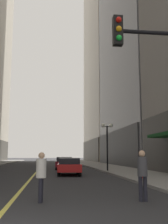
# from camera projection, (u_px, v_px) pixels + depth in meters

# --- Properties ---
(ground_plane) EXTENTS (200.00, 200.00, 0.00)m
(ground_plane) POSITION_uv_depth(u_px,v_px,m) (42.00, 166.00, 38.93)
(ground_plane) COLOR #2D2D30
(sidewalk_right) EXTENTS (4.50, 78.00, 0.15)m
(sidewalk_right) POSITION_uv_depth(u_px,v_px,m) (99.00, 165.00, 39.90)
(sidewalk_right) COLOR gray
(sidewalk_right) RESTS_ON ground
(lane_centre_stripe) EXTENTS (0.16, 70.00, 0.01)m
(lane_centre_stripe) POSITION_uv_depth(u_px,v_px,m) (42.00, 166.00, 38.93)
(lane_centre_stripe) COLOR #E5D64C
(lane_centre_stripe) RESTS_ON ground
(car_red) EXTENTS (1.96, 4.61, 1.32)m
(car_red) POSITION_uv_depth(u_px,v_px,m) (69.00, 166.00, 21.63)
(car_red) COLOR #B21919
(car_red) RESTS_ON ground
(car_maroon) EXTENTS (1.98, 4.69, 1.32)m
(car_maroon) POSITION_uv_depth(u_px,v_px,m) (64.00, 163.00, 30.04)
(car_maroon) COLOR maroon
(car_maroon) RESTS_ON ground
(pedestrian_in_white_shirt) EXTENTS (0.37, 0.37, 1.65)m
(pedestrian_in_white_shirt) POSITION_uv_depth(u_px,v_px,m) (41.00, 173.00, 9.25)
(pedestrian_in_white_shirt) COLOR black
(pedestrian_in_white_shirt) RESTS_ON ground
(pedestrian_with_orange_bag) EXTENTS (0.36, 0.36, 1.72)m
(pedestrian_with_orange_bag) POSITION_uv_depth(u_px,v_px,m) (142.00, 171.00, 9.48)
(pedestrian_with_orange_bag) COLOR black
(pedestrian_with_orange_bag) RESTS_ON ground
(street_lamp_right_mid) EXTENTS (1.06, 0.36, 4.43)m
(street_lamp_right_mid) POSITION_uv_depth(u_px,v_px,m) (107.00, 136.00, 25.30)
(street_lamp_right_mid) COLOR black
(street_lamp_right_mid) RESTS_ON ground
(fire_hydrant_right) EXTENTS (0.28, 0.28, 0.80)m
(fire_hydrant_right) POSITION_uv_depth(u_px,v_px,m) (142.00, 174.00, 16.89)
(fire_hydrant_right) COLOR red
(fire_hydrant_right) RESTS_ON ground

